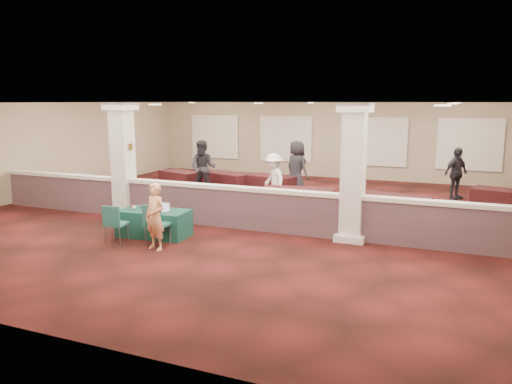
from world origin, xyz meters
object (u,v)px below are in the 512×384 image
at_px(far_table_front_center, 297,203).
at_px(conf_chair_main, 155,221).
at_px(far_table_front_left, 181,180).
at_px(attendee_b, 274,180).
at_px(conf_chair_side, 114,221).
at_px(attendee_a, 203,168).
at_px(attendee_d, 297,168).
at_px(far_table_back_left, 229,182).
at_px(near_table, 154,223).
at_px(woman, 155,217).
at_px(far_table_front_right, 389,211).
at_px(far_table_back_center, 272,185).
at_px(far_table_back_right, 503,201).
at_px(attendee_c, 456,173).

bearing_deg(far_table_front_center, conf_chair_main, -117.48).
distance_m(far_table_front_left, attendee_b, 4.54).
bearing_deg(conf_chair_main, conf_chair_side, -170.89).
xyz_separation_m(conf_chair_main, attendee_b, (0.88, 5.24, 0.25)).
xyz_separation_m(attendee_a, attendee_d, (2.99, 1.28, 0.00)).
bearing_deg(far_table_back_left, attendee_a, -116.79).
xyz_separation_m(near_table, woman, (0.67, -0.92, 0.42)).
distance_m(near_table, woman, 1.22).
bearing_deg(near_table, attendee_a, 101.53).
distance_m(far_table_front_center, far_table_back_left, 4.60).
xyz_separation_m(far_table_front_left, attendee_d, (4.38, 0.50, 0.62)).
relative_size(far_table_front_right, attendee_b, 1.21).
xyz_separation_m(conf_chair_side, woman, (1.16, -0.05, 0.22)).
bearing_deg(near_table, woman, -58.52).
bearing_deg(conf_chair_side, far_table_back_center, 73.07).
xyz_separation_m(conf_chair_side, far_table_front_center, (3.07, 4.17, -0.12)).
distance_m(conf_chair_side, attendee_b, 5.75).
xyz_separation_m(far_table_back_left, far_table_back_right, (9.00, 0.00, 0.00)).
xyz_separation_m(far_table_front_center, attendee_a, (-4.07, 1.92, 0.55)).
distance_m(conf_chair_side, woman, 1.18).
xyz_separation_m(far_table_front_center, far_table_back_center, (-1.87, 2.90, -0.06)).
bearing_deg(attendee_a, near_table, -87.31).
bearing_deg(near_table, attendee_c, 45.69).
bearing_deg(attendee_a, far_table_back_left, 49.96).
height_order(near_table, far_table_front_center, far_table_front_center).
xyz_separation_m(conf_chair_side, far_table_front_right, (5.61, 4.17, -0.13)).
distance_m(woman, attendee_a, 6.52).
height_order(far_table_front_right, attendee_b, attendee_b).
bearing_deg(attendee_a, far_table_back_right, -7.39).
height_order(conf_chair_side, attendee_c, attendee_c).
bearing_deg(attendee_d, attendee_c, -134.37).
bearing_deg(conf_chair_main, attendee_d, 80.52).
height_order(attendee_a, attendee_b, attendee_a).
height_order(far_table_front_left, attendee_b, attendee_b).
bearing_deg(far_table_back_center, woman, -90.33).
distance_m(conf_chair_side, far_table_front_right, 7.00).
height_order(far_table_back_right, attendee_b, attendee_b).
bearing_deg(attendee_b, conf_chair_main, -56.60).
bearing_deg(far_table_front_left, conf_chair_main, -63.10).
bearing_deg(attendee_a, far_table_front_right, -29.47).
relative_size(conf_chair_side, far_table_front_right, 0.45).
height_order(far_table_back_center, attendee_d, attendee_d).
distance_m(far_table_front_center, far_table_front_right, 2.55).
relative_size(far_table_front_left, attendee_d, 0.86).
bearing_deg(attendee_c, near_table, 177.93).
relative_size(woman, attendee_b, 0.91).
distance_m(far_table_back_center, far_table_back_right, 7.29).
distance_m(near_table, attendee_a, 5.47).
bearing_deg(far_table_front_center, far_table_front_left, 153.71).
relative_size(far_table_back_right, attendee_b, 1.03).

